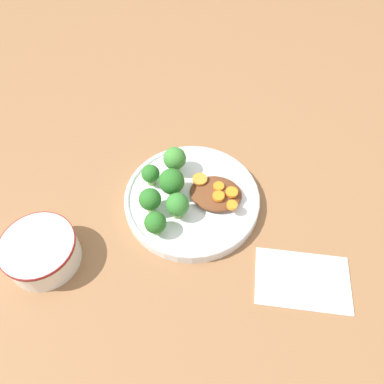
% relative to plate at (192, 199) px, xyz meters
% --- Properties ---
extents(ground_plane, '(4.00, 4.00, 0.00)m').
position_rel_plate_xyz_m(ground_plane, '(0.00, 0.00, -0.01)').
color(ground_plane, '#8C603D').
extents(plate, '(0.25, 0.25, 0.03)m').
position_rel_plate_xyz_m(plate, '(0.00, 0.00, 0.00)').
color(plate, white).
rests_on(plate, ground_plane).
extents(dip_bowl, '(0.13, 0.13, 0.06)m').
position_rel_plate_xyz_m(dip_bowl, '(0.23, 0.16, 0.02)').
color(dip_bowl, white).
rests_on(dip_bowl, ground_plane).
extents(stew_mound, '(0.10, 0.08, 0.02)m').
position_rel_plate_xyz_m(stew_mound, '(-0.04, -0.01, 0.02)').
color(stew_mound, brown).
rests_on(stew_mound, plate).
extents(broccoli_floret_0, '(0.04, 0.04, 0.06)m').
position_rel_plate_xyz_m(broccoli_floret_0, '(0.07, 0.04, 0.04)').
color(broccoli_floret_0, '#759E51').
rests_on(broccoli_floret_0, plate).
extents(broccoli_floret_1, '(0.05, 0.05, 0.06)m').
position_rel_plate_xyz_m(broccoli_floret_1, '(0.04, -0.00, 0.04)').
color(broccoli_floret_1, '#7FA85B').
rests_on(broccoli_floret_1, plate).
extents(broccoli_floret_2, '(0.04, 0.04, 0.05)m').
position_rel_plate_xyz_m(broccoli_floret_2, '(0.02, 0.04, 0.04)').
color(broccoli_floret_2, '#759E51').
rests_on(broccoli_floret_2, plate).
extents(broccoli_floret_3, '(0.03, 0.03, 0.05)m').
position_rel_plate_xyz_m(broccoli_floret_3, '(0.08, -0.02, 0.03)').
color(broccoli_floret_3, '#759E51').
rests_on(broccoli_floret_3, plate).
extents(broccoli_floret_4, '(0.04, 0.04, 0.05)m').
position_rel_plate_xyz_m(broccoli_floret_4, '(0.05, 0.09, 0.04)').
color(broccoli_floret_4, '#759E51').
rests_on(broccoli_floret_4, plate).
extents(broccoli_floret_5, '(0.04, 0.04, 0.06)m').
position_rel_plate_xyz_m(broccoli_floret_5, '(0.04, -0.06, 0.04)').
color(broccoli_floret_5, '#759E51').
rests_on(broccoli_floret_5, plate).
extents(carrot_slice_0, '(0.02, 0.02, 0.01)m').
position_rel_plate_xyz_m(carrot_slice_0, '(-0.05, 0.01, 0.03)').
color(carrot_slice_0, orange).
rests_on(carrot_slice_0, stew_mound).
extents(carrot_slice_1, '(0.03, 0.03, 0.00)m').
position_rel_plate_xyz_m(carrot_slice_1, '(-0.01, -0.03, 0.03)').
color(carrot_slice_1, orange).
rests_on(carrot_slice_1, stew_mound).
extents(carrot_slice_2, '(0.02, 0.02, 0.01)m').
position_rel_plate_xyz_m(carrot_slice_2, '(-0.07, -0.01, 0.03)').
color(carrot_slice_2, orange).
rests_on(carrot_slice_2, stew_mound).
extents(carrot_slice_3, '(0.02, 0.02, 0.00)m').
position_rel_plate_xyz_m(carrot_slice_3, '(-0.05, -0.02, 0.03)').
color(carrot_slice_3, orange).
rests_on(carrot_slice_3, stew_mound).
extents(carrot_slice_4, '(0.02, 0.02, 0.01)m').
position_rel_plate_xyz_m(carrot_slice_4, '(-0.08, 0.02, 0.03)').
color(carrot_slice_4, orange).
rests_on(carrot_slice_4, stew_mound).
extents(napkin, '(0.16, 0.11, 0.01)m').
position_rel_plate_xyz_m(napkin, '(-0.21, 0.12, -0.01)').
color(napkin, white).
rests_on(napkin, ground_plane).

